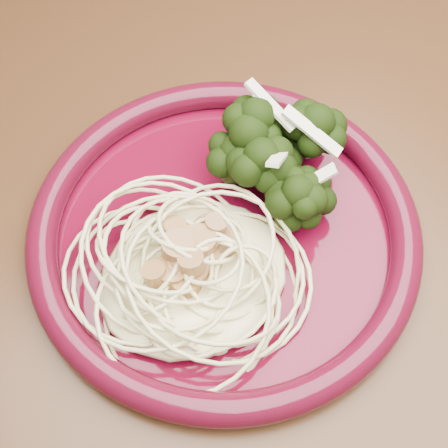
% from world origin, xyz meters
% --- Properties ---
extents(dining_table, '(1.20, 0.80, 0.75)m').
position_xyz_m(dining_table, '(0.00, 0.00, 0.65)').
color(dining_table, '#472814').
rests_on(dining_table, ground).
extents(dinner_plate, '(0.41, 0.41, 0.03)m').
position_xyz_m(dinner_plate, '(-0.01, -0.01, 0.76)').
color(dinner_plate, '#4D0518').
rests_on(dinner_plate, dining_table).
extents(spaghetti_pile, '(0.19, 0.18, 0.03)m').
position_xyz_m(spaghetti_pile, '(-0.06, -0.03, 0.77)').
color(spaghetti_pile, beige).
rests_on(spaghetti_pile, dinner_plate).
extents(scallop_cluster, '(0.17, 0.17, 0.04)m').
position_xyz_m(scallop_cluster, '(-0.06, -0.03, 0.81)').
color(scallop_cluster, '#A27747').
rests_on(scallop_cluster, spaghetti_pile).
extents(broccoli_pile, '(0.15, 0.19, 0.06)m').
position_xyz_m(broccoli_pile, '(0.04, 0.02, 0.78)').
color(broccoli_pile, black).
rests_on(broccoli_pile, dinner_plate).
extents(onion_garnish, '(0.10, 0.12, 0.05)m').
position_xyz_m(onion_garnish, '(0.04, 0.02, 0.82)').
color(onion_garnish, white).
rests_on(onion_garnish, broccoli_pile).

